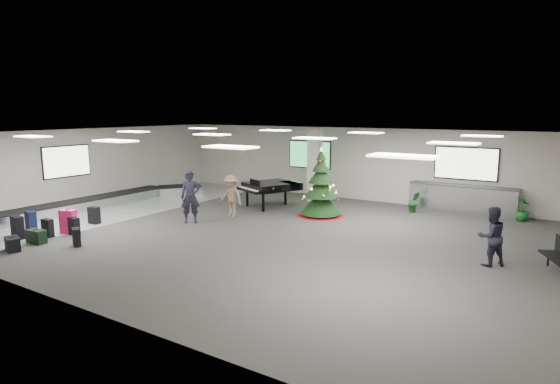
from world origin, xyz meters
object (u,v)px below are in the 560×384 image
Objects in this scene: potted_plant_left at (414,202)px; potted_plant_right at (522,209)px; pink_suitcase at (68,222)px; christmas_tree at (321,192)px; traveler_b at (231,196)px; traveler_bench at (491,236)px; traveler_a at (190,197)px; baggage_carousel at (106,201)px; service_counter at (462,199)px; grand_piano at (269,186)px.

potted_plant_left is 3.80m from potted_plant_right.
pink_suitcase is 8.83m from christmas_tree.
traveler_b is 9.20m from traveler_bench.
baggage_carousel is at bearing 136.04° from traveler_a.
baggage_carousel is 9.07m from christmas_tree.
potted_plant_left is (8.52, 9.22, 0.02)m from pink_suitcase.
service_counter is at bearing 38.93° from christmas_tree.
traveler_a is (5.08, -0.27, 0.72)m from baggage_carousel.
baggage_carousel is 12.63m from potted_plant_left.
traveler_b reaches higher than potted_plant_right.
baggage_carousel is 5.84m from traveler_b.
traveler_bench is at bearing -23.56° from christmas_tree.
traveler_a reaches higher than baggage_carousel.
christmas_tree is at bearing 31.36° from pink_suitcase.
potted_plant_left is at bearing -99.12° from traveler_bench.
baggage_carousel is 4.46m from pink_suitcase.
service_counter is at bearing 27.21° from pink_suitcase.
traveler_bench is (12.09, 3.93, 0.38)m from pink_suitcase.
potted_plant_right is at bearing -7.01° from traveler_a.
traveler_b is at bearing -141.61° from potted_plant_left.
traveler_b is 1.83× the size of potted_plant_right.
service_counter reaches higher than potted_plant_right.
pink_suitcase is at bearing -166.62° from traveler_a.
grand_piano is 3.10× the size of potted_plant_left.
christmas_tree reaches higher than traveler_bench.
traveler_bench reaches higher than baggage_carousel.
potted_plant_right is (0.17, 5.97, -0.34)m from traveler_bench.
pink_suitcase is at bearing -51.95° from baggage_carousel.
service_counter is at bearing -115.59° from traveler_bench.
potted_plant_left is 0.96× the size of potted_plant_right.
christmas_tree is 7.30m from potted_plant_right.
pink_suitcase is at bearing -25.11° from traveler_bench.
baggage_carousel is 6.89m from grand_piano.
christmas_tree is (5.71, 6.71, 0.51)m from pink_suitcase.
baggage_carousel is at bearing -161.85° from traveler_b.
traveler_b is at bearing -145.51° from christmas_tree.
traveler_a is 1.67m from traveler_b.
pink_suitcase is 0.31× the size of grand_piano.
baggage_carousel is 2.40× the size of service_counter.
service_counter is 14.38m from pink_suitcase.
traveler_a is at bearing -39.07° from traveler_bench.
grand_piano is at bearing -162.59° from potted_plant_right.
baggage_carousel is at bearing -159.31° from christmas_tree.
christmas_tree is at bearing -138.10° from potted_plant_left.
traveler_bench is (1.99, -6.32, 0.23)m from service_counter.
traveler_bench is 1.80× the size of potted_plant_right.
service_counter is 1.53× the size of christmas_tree.
pink_suitcase is 0.31× the size of christmas_tree.
pink_suitcase is 0.51× the size of traveler_b.
traveler_b reaches higher than grand_piano.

